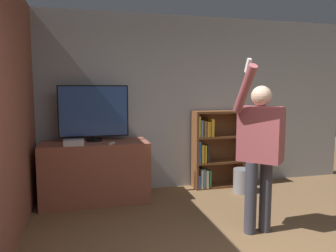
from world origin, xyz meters
TOP-DOWN VIEW (x-y plane):
  - wall_back at (0.00, 3.08)m, footprint 6.13×0.06m
  - wall_side_brick at (-2.09, 1.52)m, footprint 0.06×4.65m
  - tv_ledge at (-1.25, 2.67)m, footprint 1.46×0.63m
  - television at (-1.25, 2.76)m, footprint 0.96×0.22m
  - game_console at (-1.52, 2.46)m, footprint 0.26×0.17m
  - remote_loose at (-1.03, 2.44)m, footprint 0.10×0.14m
  - bookshelf at (0.60, 2.90)m, footprint 0.82×0.28m
  - person at (0.44, 1.19)m, footprint 0.60×0.55m
  - waste_bin at (0.93, 2.51)m, footprint 0.27×0.27m

SIDE VIEW (x-z plane):
  - waste_bin at x=0.93m, z-range 0.00..0.37m
  - tv_ledge at x=-1.25m, z-range 0.00..0.84m
  - bookshelf at x=0.60m, z-range -0.01..1.22m
  - remote_loose at x=-1.03m, z-range 0.84..0.87m
  - game_console at x=-1.52m, z-range 0.84..0.92m
  - person at x=0.44m, z-range 0.04..1.92m
  - television at x=-1.25m, z-range 0.86..1.64m
  - wall_back at x=0.00m, z-range 0.00..2.70m
  - wall_side_brick at x=-2.09m, z-range 0.00..2.70m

